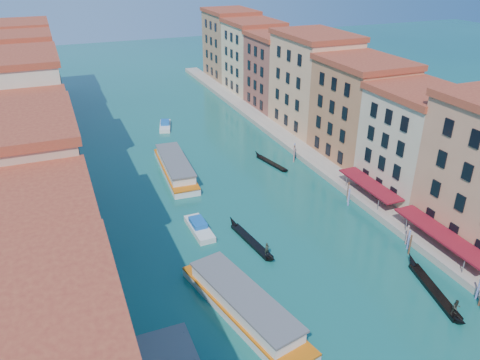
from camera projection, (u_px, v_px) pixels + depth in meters
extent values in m
cube|color=tan|center=(33.00, 295.00, 41.55)|extent=(12.00, 15.00, 17.00)
cube|color=maroon|center=(11.00, 207.00, 37.55)|extent=(12.80, 15.40, 1.00)
cube|color=tan|center=(30.00, 204.00, 54.37)|extent=(12.00, 17.00, 19.00)
cube|color=maroon|center=(12.00, 122.00, 49.94)|extent=(12.80, 17.40, 1.00)
cube|color=tan|center=(31.00, 163.00, 67.79)|extent=(12.00, 14.00, 16.50)
cube|color=maroon|center=(19.00, 105.00, 63.90)|extent=(12.80, 14.40, 1.00)
cube|color=beige|center=(29.00, 118.00, 80.28)|extent=(12.00, 18.00, 20.00)
cube|color=maroon|center=(16.00, 56.00, 75.62)|extent=(12.80, 18.40, 1.00)
cube|color=tan|center=(30.00, 99.00, 94.94)|extent=(12.00, 16.00, 17.50)
cube|color=maroon|center=(20.00, 53.00, 90.83)|extent=(12.80, 16.40, 1.00)
cube|color=#A8745D|center=(29.00, 79.00, 107.57)|extent=(12.00, 15.00, 18.50)
cube|color=maroon|center=(20.00, 35.00, 103.25)|extent=(12.80, 15.40, 1.00)
cube|color=#D2BA8D|center=(29.00, 64.00, 120.74)|extent=(12.00, 17.00, 19.00)
cube|color=maroon|center=(20.00, 23.00, 116.30)|extent=(12.80, 17.40, 1.00)
cube|color=#CCAF8D|center=(415.00, 146.00, 73.50)|extent=(12.00, 14.00, 16.50)
cube|color=maroon|center=(425.00, 92.00, 69.61)|extent=(12.80, 14.40, 1.00)
cube|color=#B26B43|center=(359.00, 114.00, 85.61)|extent=(12.00, 16.00, 18.00)
cube|color=maroon|center=(366.00, 62.00, 81.39)|extent=(12.80, 16.40, 1.00)
cube|color=tan|center=(313.00, 86.00, 99.26)|extent=(12.00, 18.00, 20.00)
cube|color=maroon|center=(316.00, 35.00, 94.60)|extent=(12.80, 18.40, 1.00)
cube|color=brown|center=(278.00, 74.00, 113.51)|extent=(12.00, 15.00, 17.50)
cube|color=maroon|center=(279.00, 35.00, 109.40)|extent=(12.80, 15.40, 1.00)
cube|color=#D7B789|center=(252.00, 60.00, 126.14)|extent=(12.00, 16.00, 18.50)
cube|color=maroon|center=(253.00, 22.00, 121.81)|extent=(12.80, 16.40, 1.00)
cube|color=#9E714E|center=(230.00, 47.00, 139.61)|extent=(12.00, 17.00, 19.50)
cube|color=maroon|center=(230.00, 11.00, 135.06)|extent=(12.80, 17.40, 1.00)
cube|color=gray|center=(290.00, 142.00, 95.79)|extent=(4.00, 140.00, 1.00)
cube|color=maroon|center=(443.00, 235.00, 60.32)|extent=(3.20, 15.30, 0.25)
cylinder|color=slate|center=(463.00, 269.00, 56.28)|extent=(0.12, 0.12, 3.00)
cylinder|color=slate|center=(406.00, 227.00, 64.75)|extent=(0.12, 0.12, 3.00)
cube|color=maroon|center=(370.00, 184.00, 73.18)|extent=(3.20, 12.60, 0.25)
cylinder|color=slate|center=(378.00, 207.00, 69.89)|extent=(0.12, 0.12, 3.00)
cylinder|color=slate|center=(346.00, 183.00, 76.86)|extent=(0.12, 0.12, 3.00)
cylinder|color=#52311C|center=(478.00, 290.00, 53.18)|extent=(0.24, 0.24, 3.20)
cylinder|color=#52311C|center=(410.00, 246.00, 61.07)|extent=(0.24, 0.24, 3.20)
cylinder|color=#52311C|center=(408.00, 241.00, 62.10)|extent=(0.24, 0.24, 3.20)
cylinder|color=#52311C|center=(407.00, 236.00, 63.13)|extent=(0.24, 0.24, 3.20)
cylinder|color=#52311C|center=(349.00, 198.00, 72.68)|extent=(0.24, 0.24, 3.20)
cylinder|color=#52311C|center=(348.00, 195.00, 73.71)|extent=(0.24, 0.24, 3.20)
cylinder|color=#52311C|center=(348.00, 191.00, 74.75)|extent=(0.24, 0.24, 3.20)
cylinder|color=#52311C|center=(294.00, 156.00, 87.61)|extent=(0.24, 0.24, 3.20)
cylinder|color=#52311C|center=(294.00, 153.00, 88.65)|extent=(0.24, 0.24, 3.20)
cylinder|color=#52311C|center=(295.00, 151.00, 89.68)|extent=(0.24, 0.24, 3.20)
cube|color=silver|center=(244.00, 310.00, 51.17)|extent=(8.63, 20.13, 1.18)
cube|color=silver|center=(244.00, 301.00, 50.61)|extent=(7.28, 16.19, 1.57)
cube|color=slate|center=(244.00, 294.00, 50.19)|extent=(7.68, 16.73, 0.25)
cube|color=#D1610C|center=(244.00, 306.00, 50.94)|extent=(8.67, 20.14, 0.25)
cube|color=white|center=(175.00, 171.00, 83.44)|extent=(5.42, 19.47, 1.16)
cube|color=silver|center=(175.00, 164.00, 82.89)|extent=(4.72, 15.59, 1.54)
cube|color=slate|center=(175.00, 159.00, 82.48)|extent=(5.04, 16.09, 0.24)
cube|color=#D1610C|center=(175.00, 168.00, 83.21)|extent=(5.47, 19.47, 0.24)
cube|color=black|center=(251.00, 241.00, 63.90)|extent=(2.39, 9.43, 0.47)
cone|color=black|center=(233.00, 222.00, 67.76)|extent=(1.21, 2.19, 1.75)
cone|color=black|center=(272.00, 259.00, 59.73)|extent=(1.16, 1.84, 1.54)
imported|color=#242C22|center=(267.00, 249.00, 60.35)|extent=(0.71, 0.51, 1.79)
cube|color=black|center=(434.00, 291.00, 54.63)|extent=(3.47, 9.99, 0.50)
cone|color=black|center=(412.00, 260.00, 59.35)|extent=(1.48, 2.40, 1.86)
cone|color=black|center=(462.00, 322.00, 49.58)|extent=(1.39, 2.02, 1.64)
imported|color=#2A2B23|center=(456.00, 308.00, 50.39)|extent=(1.07, 0.92, 1.91)
cube|color=black|center=(271.00, 163.00, 87.25)|extent=(2.66, 8.11, 0.40)
cone|color=black|center=(257.00, 154.00, 90.42)|extent=(1.17, 1.93, 1.51)
cone|color=black|center=(287.00, 170.00, 83.81)|extent=(1.10, 1.63, 1.33)
cube|color=silver|center=(199.00, 229.00, 66.42)|extent=(2.49, 7.36, 0.83)
cube|color=#1559AE|center=(198.00, 223.00, 66.52)|extent=(1.96, 3.18, 0.73)
cube|color=silver|center=(165.00, 126.00, 104.84)|extent=(4.08, 7.52, 0.82)
cube|color=#1559AE|center=(165.00, 122.00, 104.97)|extent=(2.60, 3.46, 0.72)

